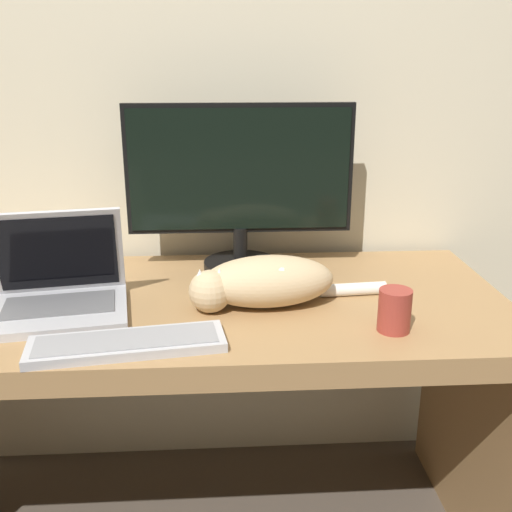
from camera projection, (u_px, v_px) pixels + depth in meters
name	position (u px, v px, depth m)	size (l,w,h in m)	color
wall_back	(184.00, 54.00, 1.69)	(6.40, 0.06, 2.60)	beige
desk	(187.00, 350.00, 1.54)	(1.61, 0.69, 0.72)	#A37A4C
monitor	(240.00, 183.00, 1.64)	(0.62, 0.21, 0.46)	black
laptop	(58.00, 292.00, 1.40)	(0.34, 0.29, 0.25)	#B7B7BC
external_keyboard	(127.00, 344.00, 1.24)	(0.42, 0.18, 0.02)	#BCBCC1
cat	(263.00, 281.00, 1.44)	(0.49, 0.19, 0.12)	#D1B284
coffee_mug	(395.00, 310.00, 1.31)	(0.07, 0.07, 0.10)	#9E382D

